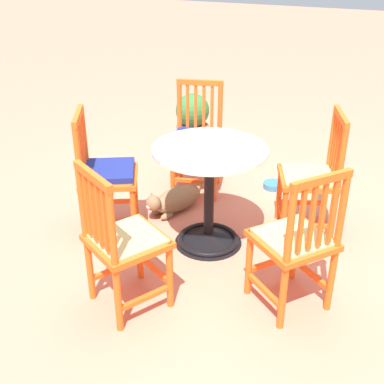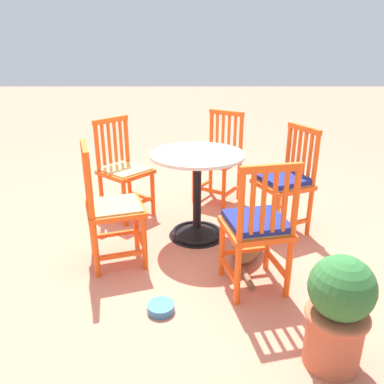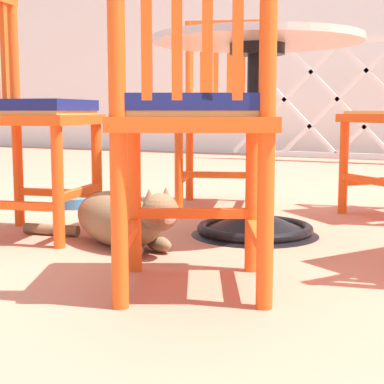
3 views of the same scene
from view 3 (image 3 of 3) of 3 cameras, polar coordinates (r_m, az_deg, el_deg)
ground_plane at (r=2.44m, az=3.25°, el=-3.37°), size 24.00×24.00×0.00m
cafe_table at (r=2.28m, az=5.97°, el=3.03°), size 0.76×0.76×0.73m
orange_chair_facing_out at (r=3.01m, az=2.59°, el=7.01°), size 0.50×0.50×0.91m
orange_chair_tucked_in at (r=2.33m, az=-14.98°, el=6.92°), size 0.48×0.48×0.91m
orange_chair_at_corner at (r=1.55m, az=0.06°, el=6.97°), size 0.53×0.53×0.91m
tabby_cat at (r=2.09m, az=-6.43°, el=-2.64°), size 0.73×0.37×0.23m
pet_water_bowl at (r=3.00m, az=-10.82°, el=-0.97°), size 0.17×0.17×0.05m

